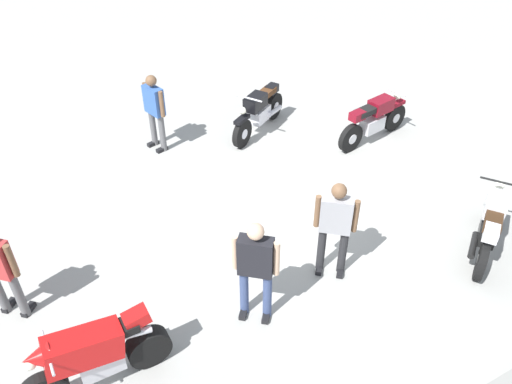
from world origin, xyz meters
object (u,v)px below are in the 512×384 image
at_px(motorcycle_silver_cruiser, 490,225).
at_px(person_in_gray_shirt, 335,223).
at_px(motorcycle_red_sportbike, 93,355).
at_px(motorcycle_maroon_cruiser, 374,120).
at_px(person_in_blue_shirt, 155,108).
at_px(motorcycle_black_cruiser, 259,111).
at_px(person_in_black_shirt, 256,265).

xyz_separation_m(motorcycle_silver_cruiser, person_in_gray_shirt, (2.58, -0.82, 0.47)).
xyz_separation_m(motorcycle_silver_cruiser, motorcycle_red_sportbike, (6.42, -0.54, 0.07)).
distance_m(motorcycle_maroon_cruiser, person_in_blue_shirt, 4.75).
relative_size(motorcycle_maroon_cruiser, person_in_blue_shirt, 1.22).
xyz_separation_m(motorcycle_black_cruiser, motorcycle_silver_cruiser, (-1.51, 5.23, 0.00)).
bearing_deg(motorcycle_silver_cruiser, person_in_gray_shirt, 126.30).
distance_m(motorcycle_black_cruiser, person_in_blue_shirt, 2.35).
bearing_deg(person_in_blue_shirt, person_in_gray_shirt, 87.55).
bearing_deg(person_in_blue_shirt, motorcycle_silver_cruiser, 107.44).
height_order(motorcycle_maroon_cruiser, person_in_gray_shirt, person_in_gray_shirt).
distance_m(motorcycle_silver_cruiser, person_in_black_shirt, 4.15).
bearing_deg(person_in_gray_shirt, motorcycle_silver_cruiser, 112.32).
xyz_separation_m(motorcycle_silver_cruiser, person_in_black_shirt, (4.08, -0.60, 0.49)).
height_order(person_in_gray_shirt, person_in_black_shirt, person_in_black_shirt).
height_order(motorcycle_red_sportbike, person_in_black_shirt, person_in_black_shirt).
distance_m(motorcycle_red_sportbike, person_in_blue_shirt, 5.79).
height_order(motorcycle_maroon_cruiser, motorcycle_red_sportbike, motorcycle_red_sportbike).
relative_size(motorcycle_maroon_cruiser, person_in_gray_shirt, 1.20).
bearing_deg(person_in_black_shirt, motorcycle_black_cruiser, -169.19).
relative_size(motorcycle_silver_cruiser, person_in_gray_shirt, 1.02).
height_order(person_in_blue_shirt, person_in_black_shirt, person_in_black_shirt).
bearing_deg(motorcycle_silver_cruiser, motorcycle_black_cruiser, 69.95).
bearing_deg(motorcycle_maroon_cruiser, person_in_black_shirt, -156.56).
distance_m(motorcycle_silver_cruiser, person_in_gray_shirt, 2.75).
bearing_deg(motorcycle_black_cruiser, motorcycle_silver_cruiser, 74.37).
bearing_deg(person_in_black_shirt, person_in_gray_shirt, 138.30).
relative_size(motorcycle_silver_cruiser, person_in_blue_shirt, 1.03).
bearing_deg(person_in_blue_shirt, person_in_black_shirt, 70.31).
relative_size(motorcycle_maroon_cruiser, motorcycle_red_sportbike, 1.06).
bearing_deg(motorcycle_red_sportbike, motorcycle_silver_cruiser, 174.36).
relative_size(motorcycle_black_cruiser, motorcycle_red_sportbike, 0.94).
relative_size(motorcycle_black_cruiser, motorcycle_maroon_cruiser, 0.89).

